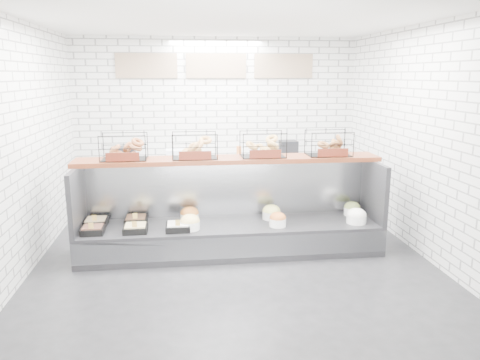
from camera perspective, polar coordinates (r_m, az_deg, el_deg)
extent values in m
plane|color=black|center=(6.17, -0.80, -9.68)|extent=(5.50, 5.50, 0.00)
cube|color=silver|center=(8.48, -2.86, 6.95)|extent=(5.00, 0.02, 3.00)
cube|color=silver|center=(6.03, -25.21, 3.41)|extent=(0.02, 5.50, 3.00)
cube|color=silver|center=(6.52, 21.63, 4.34)|extent=(0.02, 5.50, 3.00)
cube|color=white|center=(5.74, -0.89, 19.23)|extent=(5.00, 5.50, 0.02)
cube|color=tan|center=(8.41, -11.34, 13.50)|extent=(1.05, 0.03, 0.42)
cube|color=tan|center=(8.41, -2.92, 13.73)|extent=(1.05, 0.03, 0.42)
cube|color=tan|center=(8.58, 5.33, 13.67)|extent=(1.05, 0.03, 0.42)
cube|color=black|center=(6.37, -1.10, -7.00)|extent=(4.00, 0.90, 0.40)
cube|color=#93969B|center=(5.96, -0.66, -8.22)|extent=(4.00, 0.03, 0.28)
cube|color=#93969B|center=(6.59, -1.49, -0.88)|extent=(4.00, 0.08, 0.80)
cube|color=black|center=(6.31, -19.22, -2.21)|extent=(0.06, 0.90, 0.80)
cube|color=black|center=(6.68, 15.93, -1.18)|extent=(0.06, 0.90, 0.80)
cube|color=black|center=(6.19, -17.50, -5.87)|extent=(0.28, 0.28, 0.08)
cube|color=brown|center=(6.18, -17.52, -5.56)|extent=(0.24, 0.24, 0.04)
cube|color=gold|center=(6.07, -17.71, -5.35)|extent=(0.06, 0.01, 0.08)
cube|color=black|center=(6.50, -17.13, -4.94)|extent=(0.29, 0.29, 0.08)
cube|color=tan|center=(6.49, -17.15, -4.65)|extent=(0.25, 0.25, 0.04)
cube|color=gold|center=(6.38, -17.34, -4.45)|extent=(0.06, 0.01, 0.08)
cube|color=black|center=(6.11, -12.61, -5.81)|extent=(0.30, 0.30, 0.08)
cube|color=#D6C183|center=(6.10, -12.63, -5.50)|extent=(0.25, 0.25, 0.04)
cube|color=gold|center=(5.98, -12.75, -5.31)|extent=(0.06, 0.01, 0.08)
cube|color=black|center=(6.45, -12.55, -4.81)|extent=(0.29, 0.29, 0.08)
cube|color=brown|center=(6.44, -12.57, -4.51)|extent=(0.25, 0.25, 0.04)
cube|color=gold|center=(6.33, -12.68, -4.30)|extent=(0.06, 0.01, 0.08)
cube|color=black|center=(6.08, -7.58, -5.72)|extent=(0.31, 0.31, 0.08)
cube|color=white|center=(6.06, -7.59, -5.40)|extent=(0.26, 0.26, 0.04)
cube|color=gold|center=(5.94, -7.61, -5.22)|extent=(0.06, 0.01, 0.08)
cylinder|color=white|center=(6.08, -6.11, -5.50)|extent=(0.25, 0.25, 0.11)
ellipsoid|color=#FADA80|center=(6.06, -6.12, -4.96)|extent=(0.25, 0.25, 0.17)
cylinder|color=white|center=(6.41, -6.15, -4.54)|extent=(0.25, 0.25, 0.11)
ellipsoid|color=orange|center=(6.40, -6.16, -4.03)|extent=(0.25, 0.25, 0.17)
cylinder|color=white|center=(6.19, 4.61, -5.15)|extent=(0.22, 0.22, 0.11)
ellipsoid|color=#C7682A|center=(6.17, 4.62, -4.62)|extent=(0.22, 0.22, 0.15)
cylinder|color=white|center=(6.50, 3.85, -4.27)|extent=(0.25, 0.25, 0.11)
ellipsoid|color=#E8E476|center=(6.48, 3.86, -3.76)|extent=(0.24, 0.24, 0.17)
cylinder|color=white|center=(6.49, 13.99, -4.64)|extent=(0.26, 0.26, 0.11)
ellipsoid|color=white|center=(6.47, 14.02, -4.13)|extent=(0.26, 0.26, 0.18)
cylinder|color=white|center=(6.84, 13.49, -3.72)|extent=(0.23, 0.23, 0.11)
ellipsoid|color=olive|center=(6.82, 13.52, -3.24)|extent=(0.23, 0.23, 0.16)
cube|color=#502111|center=(6.32, -1.34, 2.51)|extent=(4.10, 0.50, 0.06)
cube|color=black|center=(6.30, -13.97, 3.95)|extent=(0.60, 0.38, 0.34)
cube|color=#521B0F|center=(6.12, -14.14, 2.74)|extent=(0.42, 0.02, 0.11)
cube|color=black|center=(6.26, -5.56, 4.21)|extent=(0.60, 0.38, 0.34)
cube|color=#521B0F|center=(6.07, -5.49, 3.00)|extent=(0.42, 0.02, 0.11)
cube|color=black|center=(6.35, 2.80, 4.37)|extent=(0.60, 0.38, 0.34)
cube|color=#521B0F|center=(6.17, 3.10, 3.18)|extent=(0.42, 0.02, 0.11)
cube|color=black|center=(6.56, 10.76, 4.44)|extent=(0.60, 0.38, 0.34)
cube|color=#521B0F|center=(6.39, 11.27, 3.29)|extent=(0.42, 0.02, 0.11)
cube|color=#93969B|center=(8.34, -2.62, -0.46)|extent=(4.00, 0.60, 0.90)
cube|color=black|center=(8.28, -14.06, 3.09)|extent=(0.40, 0.30, 0.24)
cube|color=silver|center=(8.23, -7.76, 3.09)|extent=(0.35, 0.28, 0.18)
cylinder|color=#C76B31|center=(8.28, -0.14, 3.41)|extent=(0.09, 0.09, 0.22)
cube|color=black|center=(8.44, 5.92, 3.79)|extent=(0.30, 0.30, 0.30)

